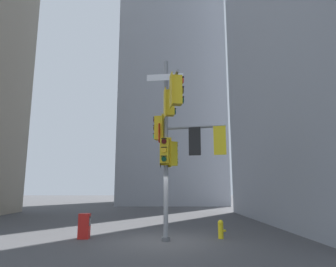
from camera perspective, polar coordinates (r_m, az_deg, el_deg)
name	(u,v)px	position (r m, az deg, el deg)	size (l,w,h in m)	color
ground	(166,241)	(12.17, -0.43, -20.21)	(120.00, 120.00, 0.00)	#474749
building_mid_block	(171,24)	(44.35, 0.50, 20.51)	(12.46, 12.46, 49.59)	#9399A3
signal_pole_assembly	(176,134)	(11.68, 1.61, -0.14)	(3.20, 3.19, 7.46)	gray
fire_hydrant	(221,229)	(12.86, 10.22, -17.78)	(0.33, 0.23, 0.74)	yellow
newspaper_box	(84,226)	(13.09, -15.96, -16.91)	(0.45, 0.36, 1.00)	red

